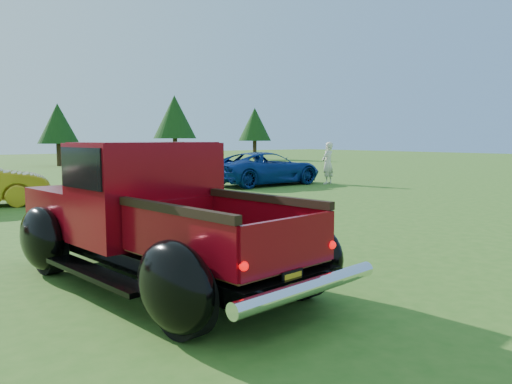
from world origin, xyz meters
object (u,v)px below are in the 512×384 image
object	(u,v)px
tree_mid_right	(58,124)
spectator	(328,163)
pickup_truck	(146,215)
show_car_grey	(155,179)
tree_far_east	(255,124)
tree_east	(175,117)
show_car_blue	(266,168)

from	to	relation	value
tree_mid_right	spectator	bearing A→B (deg)	-77.87
spectator	pickup_truck	bearing A→B (deg)	19.25
show_car_grey	spectator	distance (m)	8.35
tree_far_east	spectator	bearing A→B (deg)	-121.31
tree_east	pickup_truck	size ratio (longest dim) A/B	1.02
tree_east	show_car_grey	xyz separation A→B (m)	(-12.72, -21.39, -2.99)
pickup_truck	spectator	distance (m)	15.22
tree_far_east	show_car_grey	distance (m)	31.30
show_car_blue	tree_mid_right	bearing A→B (deg)	6.23
tree_mid_right	tree_far_east	distance (m)	18.01
tree_far_east	pickup_truck	xyz separation A→B (m)	(-25.99, -30.52, -2.35)
tree_east	pickup_truck	distance (m)	34.17
show_car_blue	tree_east	bearing A→B (deg)	-19.14
tree_east	tree_far_east	xyz separation A→B (m)	(9.00, 1.00, -0.41)
pickup_truck	show_car_grey	size ratio (longest dim) A/B	1.15
pickup_truck	spectator	xyz separation A→B (m)	(12.61, 8.52, -0.00)
pickup_truck	show_car_blue	world-z (taller)	pickup_truck
show_car_blue	show_car_grey	bearing A→B (deg)	106.01
tree_far_east	show_car_blue	distance (m)	26.04
show_car_grey	spectator	world-z (taller)	spectator
tree_mid_right	tree_east	xyz separation A→B (m)	(9.00, -0.50, 0.68)
tree_mid_right	show_car_grey	size ratio (longest dim) A/B	0.96
tree_mid_right	spectator	xyz separation A→B (m)	(4.62, -21.50, -2.08)
tree_far_east	show_car_grey	world-z (taller)	tree_far_east
tree_mid_right	tree_far_east	xyz separation A→B (m)	(18.00, 0.50, 0.27)
tree_east	show_car_grey	distance (m)	25.07
tree_mid_right	pickup_truck	world-z (taller)	tree_mid_right
show_car_blue	spectator	distance (m)	2.69
tree_mid_right	tree_east	world-z (taller)	tree_east
show_car_blue	spectator	bearing A→B (deg)	-121.13
pickup_truck	tree_far_east	bearing A→B (deg)	43.83
show_car_grey	show_car_blue	distance (m)	6.28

